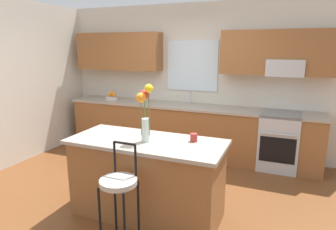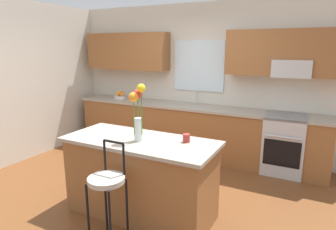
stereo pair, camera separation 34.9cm
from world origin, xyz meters
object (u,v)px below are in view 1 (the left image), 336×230
object	(u,v)px
mug_ceramic	(194,137)
flower_vase	(145,109)
kitchen_island	(147,178)
bar_stool_near	(119,186)
oven_range	(278,141)
fruit_bowl_oranges	(112,97)

from	to	relation	value
mug_ceramic	flower_vase	bearing A→B (deg)	-157.94
kitchen_island	bar_stool_near	size ratio (longest dim) A/B	1.69
bar_stool_near	oven_range	bearing A→B (deg)	63.07
oven_range	bar_stool_near	bearing A→B (deg)	-116.93
flower_vase	oven_range	bearing A→B (deg)	57.37
bar_stool_near	fruit_bowl_oranges	bearing A→B (deg)	123.91
kitchen_island	fruit_bowl_oranges	world-z (taller)	fruit_bowl_oranges
oven_range	bar_stool_near	world-z (taller)	bar_stool_near
kitchen_island	fruit_bowl_oranges	distance (m)	2.79
bar_stool_near	flower_vase	world-z (taller)	flower_vase
flower_vase	fruit_bowl_oranges	xyz separation A→B (m)	(-1.80, 2.12, -0.32)
mug_ceramic	bar_stool_near	bearing A→B (deg)	-123.58
oven_range	fruit_bowl_oranges	size ratio (longest dim) A/B	3.83
bar_stool_near	mug_ceramic	bearing A→B (deg)	56.42
kitchen_island	flower_vase	xyz separation A→B (m)	(0.01, -0.04, 0.83)
bar_stool_near	mug_ceramic	world-z (taller)	bar_stool_near
flower_vase	kitchen_island	bearing A→B (deg)	98.67
fruit_bowl_oranges	bar_stool_near	bearing A→B (deg)	-56.09
oven_range	fruit_bowl_oranges	world-z (taller)	fruit_bowl_oranges
bar_stool_near	fruit_bowl_oranges	world-z (taller)	fruit_bowl_oranges
mug_ceramic	oven_range	bearing A→B (deg)	65.99
oven_range	mug_ceramic	size ratio (longest dim) A/B	10.22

